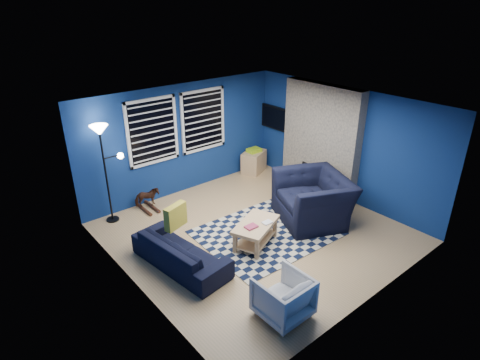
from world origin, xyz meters
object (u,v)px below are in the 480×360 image
at_px(armchair_big, 313,199).
at_px(cabinet, 254,161).
at_px(rocking_horse, 147,198).
at_px(floor_lamp, 102,144).
at_px(tv, 276,118).
at_px(coffee_table, 256,229).
at_px(armchair_bent, 283,297).
at_px(sofa, 181,252).

xyz_separation_m(armchair_big, cabinet, (0.72, 2.60, -0.19)).
bearing_deg(rocking_horse, floor_lamp, 103.00).
xyz_separation_m(tv, coffee_table, (-2.73, -2.30, -1.07)).
distance_m(tv, floor_lamp, 4.38).
relative_size(armchair_bent, coffee_table, 0.65).
distance_m(armchair_bent, coffee_table, 1.82).
height_order(armchair_big, floor_lamp, floor_lamp).
height_order(tv, floor_lamp, floor_lamp).
bearing_deg(coffee_table, tv, 40.11).
relative_size(rocking_horse, cabinet, 0.65).
relative_size(sofa, rocking_horse, 3.64).
bearing_deg(cabinet, armchair_big, -129.22).
bearing_deg(armchair_bent, floor_lamp, -80.12).
bearing_deg(coffee_table, floor_lamp, 122.74).
distance_m(armchair_big, coffee_table, 1.51).
xyz_separation_m(armchair_big, floor_lamp, (-3.14, 2.60, 1.18)).
bearing_deg(armchair_bent, sofa, -76.14).
bearing_deg(floor_lamp, cabinet, 0.06).
xyz_separation_m(sofa, cabinet, (3.61, 2.19, 0.01)).
height_order(armchair_bent, rocking_horse, armchair_bent).
bearing_deg(armchair_bent, coffee_table, -119.89).
bearing_deg(cabinet, floor_lamp, 156.26).
relative_size(tv, rocking_horse, 1.96).
bearing_deg(coffee_table, armchair_big, -1.96).
distance_m(armchair_bent, cabinet, 5.18).
bearing_deg(rocking_horse, tv, -75.52).
bearing_deg(tv, rocking_horse, 177.03).
height_order(sofa, coffee_table, sofa).
distance_m(armchair_bent, floor_lamp, 4.40).
distance_m(sofa, cabinet, 4.22).
bearing_deg(floor_lamp, armchair_bent, -79.85).
relative_size(tv, cabinet, 1.28).
height_order(sofa, rocking_horse, sofa).
height_order(tv, armchair_bent, tv).
bearing_deg(floor_lamp, armchair_big, -39.58).
bearing_deg(tv, floor_lamp, 176.77).
xyz_separation_m(tv, armchair_bent, (-3.63, -3.88, -1.07)).
distance_m(sofa, armchair_bent, 2.00).
bearing_deg(coffee_table, sofa, 165.60).
xyz_separation_m(sofa, rocking_horse, (0.50, 2.13, 0.01)).
height_order(tv, cabinet, tv).
bearing_deg(armchair_big, sofa, -74.13).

